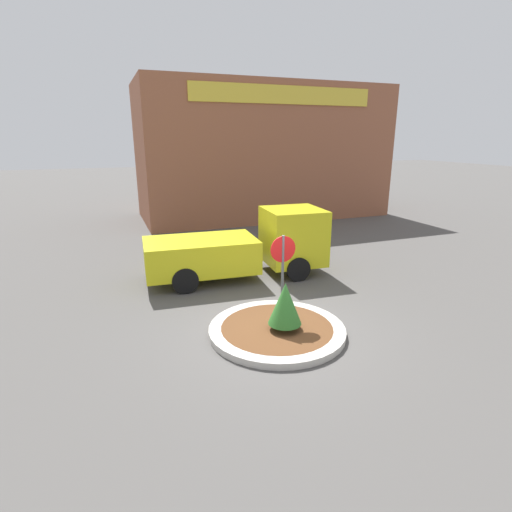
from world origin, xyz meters
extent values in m
plane|color=#514F4C|center=(0.00, 0.00, 0.00)|extent=(120.00, 120.00, 0.00)
cylinder|color=#BCB7AD|center=(0.00, 0.00, 0.08)|extent=(3.36, 3.36, 0.17)
cylinder|color=brown|center=(0.00, 0.00, 0.08)|extent=(2.76, 2.76, 0.17)
cylinder|color=#4C4C51|center=(0.36, 0.51, 1.17)|extent=(0.07, 0.07, 2.34)
cylinder|color=#B71414|center=(0.36, 0.51, 1.98)|extent=(0.67, 0.03, 0.67)
cylinder|color=brown|center=(0.13, -0.18, 0.25)|extent=(0.08, 0.08, 0.16)
cone|color=#2D6B28|center=(0.13, -0.18, 0.84)|extent=(0.81, 0.81, 1.03)
cube|color=gold|center=(2.41, 4.11, 1.32)|extent=(2.07, 2.10, 1.90)
cube|color=gold|center=(-0.84, 4.34, 0.90)|extent=(3.77, 2.33, 1.07)
cube|color=black|center=(3.09, 4.06, 1.66)|extent=(0.16, 1.76, 0.67)
cylinder|color=black|center=(2.30, 5.08, 0.41)|extent=(0.84, 0.29, 0.82)
cylinder|color=black|center=(2.17, 3.17, 0.41)|extent=(0.84, 0.29, 0.82)
cylinder|color=black|center=(-1.44, 5.34, 0.41)|extent=(0.84, 0.29, 0.82)
cylinder|color=black|center=(-1.57, 3.44, 0.41)|extent=(0.84, 0.29, 0.82)
cube|color=#93563D|center=(5.52, 14.75, 3.76)|extent=(14.30, 6.00, 7.52)
cube|color=gold|center=(5.52, 11.72, 6.71)|extent=(10.01, 0.08, 0.90)
camera|label=1|loc=(-3.67, -8.13, 4.65)|focal=28.00mm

